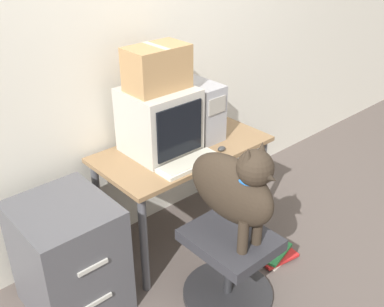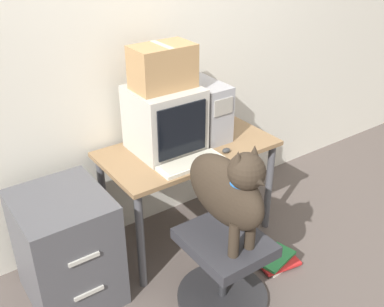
# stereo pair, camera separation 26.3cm
# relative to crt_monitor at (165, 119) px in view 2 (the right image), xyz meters

# --- Properties ---
(ground_plane) EXTENTS (12.00, 12.00, 0.00)m
(ground_plane) POSITION_rel_crt_monitor_xyz_m (0.14, -0.37, -0.93)
(ground_plane) COLOR #564C47
(wall_back) EXTENTS (8.00, 0.05, 2.60)m
(wall_back) POSITION_rel_crt_monitor_xyz_m (0.14, 0.31, 0.37)
(wall_back) COLOR silver
(wall_back) RESTS_ON ground_plane
(desk) EXTENTS (1.16, 0.61, 0.72)m
(desk) POSITION_rel_crt_monitor_xyz_m (0.14, -0.06, -0.31)
(desk) COLOR olive
(desk) RESTS_ON ground_plane
(crt_monitor) EXTENTS (0.42, 0.41, 0.42)m
(crt_monitor) POSITION_rel_crt_monitor_xyz_m (0.00, 0.00, 0.00)
(crt_monitor) COLOR #B7B2A8
(crt_monitor) RESTS_ON desk
(pc_tower) EXTENTS (0.20, 0.42, 0.39)m
(pc_tower) POSITION_rel_crt_monitor_xyz_m (0.33, 0.02, -0.02)
(pc_tower) COLOR #99999E
(pc_tower) RESTS_ON desk
(keyboard) EXTENTS (0.43, 0.15, 0.03)m
(keyboard) POSITION_rel_crt_monitor_xyz_m (0.01, -0.28, -0.20)
(keyboard) COLOR beige
(keyboard) RESTS_ON desk
(computer_mouse) EXTENTS (0.06, 0.04, 0.03)m
(computer_mouse) POSITION_rel_crt_monitor_xyz_m (0.29, -0.27, -0.20)
(computer_mouse) COLOR #333333
(computer_mouse) RESTS_ON desk
(office_chair) EXTENTS (0.55, 0.55, 0.47)m
(office_chair) POSITION_rel_crt_monitor_xyz_m (-0.05, -0.70, -0.69)
(office_chair) COLOR #262628
(office_chair) RESTS_ON ground_plane
(dog) EXTENTS (0.21, 0.58, 0.63)m
(dog) POSITION_rel_crt_monitor_xyz_m (-0.05, -0.71, -0.13)
(dog) COLOR #33281E
(dog) RESTS_ON office_chair
(filing_cabinet) EXTENTS (0.50, 0.57, 0.70)m
(filing_cabinet) POSITION_rel_crt_monitor_xyz_m (-0.78, -0.13, -0.58)
(filing_cabinet) COLOR #4C4C51
(filing_cabinet) RESTS_ON ground_plane
(cardboard_box) EXTENTS (0.37, 0.23, 0.27)m
(cardboard_box) POSITION_rel_crt_monitor_xyz_m (-0.00, 0.00, 0.34)
(cardboard_box) COLOR #A87F51
(cardboard_box) RESTS_ON crt_monitor
(book_stack_floor) EXTENTS (0.30, 0.24, 0.06)m
(book_stack_floor) POSITION_rel_crt_monitor_xyz_m (0.44, -0.67, -0.90)
(book_stack_floor) COLOR silver
(book_stack_floor) RESTS_ON ground_plane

